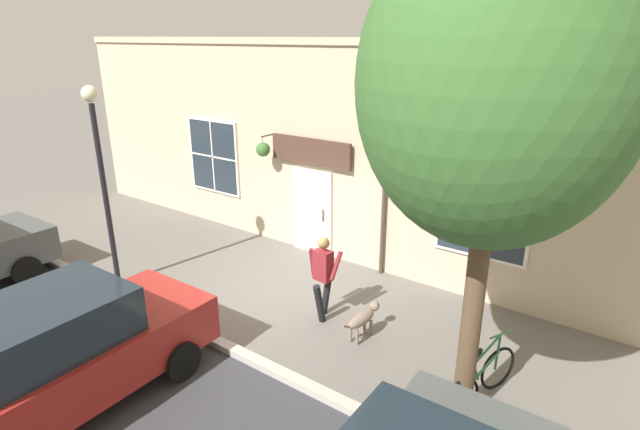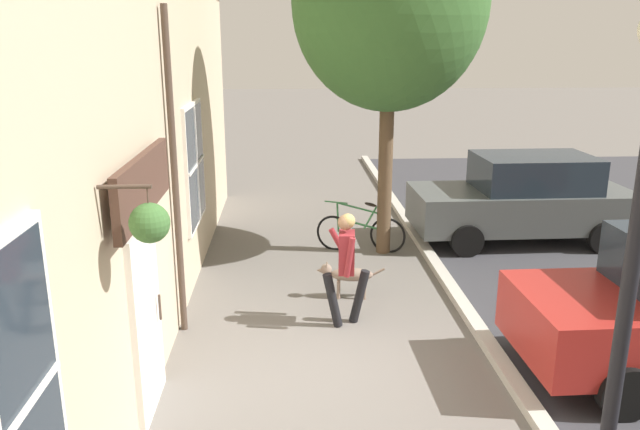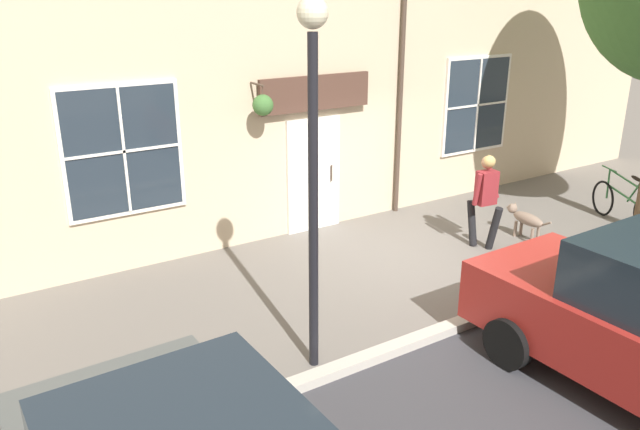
% 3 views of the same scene
% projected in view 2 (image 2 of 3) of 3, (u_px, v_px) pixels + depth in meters
% --- Properties ---
extents(ground_plane, '(90.00, 90.00, 0.00)m').
position_uv_depth(ground_plane, '(342.00, 372.00, 7.68)').
color(ground_plane, '#66605B').
extents(storefront_facade, '(0.95, 18.00, 5.02)m').
position_uv_depth(storefront_facade, '(132.00, 175.00, 6.86)').
color(storefront_facade, '#C6B293').
rests_on(storefront_facade, ground_plane).
extents(pedestrian_walking, '(0.70, 0.58, 1.65)m').
position_uv_depth(pedestrian_walking, '(346.00, 259.00, 8.71)').
color(pedestrian_walking, black).
rests_on(pedestrian_walking, ground_plane).
extents(dog_on_leash, '(1.08, 0.30, 0.58)m').
position_uv_depth(dog_on_leash, '(348.00, 275.00, 9.81)').
color(dog_on_leash, '#7F6B5B').
rests_on(dog_on_leash, ground_plane).
extents(street_tree_by_curb, '(3.43, 3.08, 6.46)m').
position_uv_depth(street_tree_by_curb, '(395.00, 8.00, 10.82)').
color(street_tree_by_curb, brown).
rests_on(street_tree_by_curb, ground_plane).
extents(leaning_bicycle, '(1.68, 0.53, 1.01)m').
position_uv_depth(leaning_bicycle, '(360.00, 232.00, 11.98)').
color(leaning_bicycle, black).
rests_on(leaning_bicycle, ground_plane).
extents(parked_car_far_end, '(4.33, 2.00, 1.75)m').
position_uv_depth(parked_car_far_end, '(524.00, 198.00, 12.46)').
color(parked_car_far_end, '#474C4C').
rests_on(parked_car_far_end, ground_plane).
extents(street_lamp, '(0.32, 0.32, 4.18)m').
position_uv_depth(street_lamp, '(638.00, 224.00, 4.09)').
color(street_lamp, black).
rests_on(street_lamp, ground_plane).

